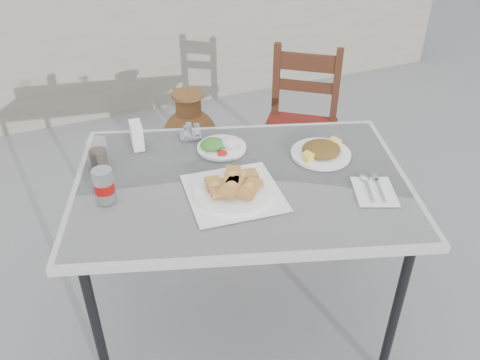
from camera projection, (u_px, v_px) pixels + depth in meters
name	position (u px, v px, depth m)	size (l,w,h in m)	color
ground	(254.00, 299.00, 2.66)	(80.00, 80.00, 0.00)	gray
cafe_table	(242.00, 190.00, 2.13)	(1.60, 1.32, 0.84)	black
pide_plate	(234.00, 186.00, 2.00)	(0.40, 0.40, 0.07)	white
salad_rice_plate	(221.00, 145.00, 2.28)	(0.22, 0.22, 0.06)	white
salad_chopped_plate	(321.00, 151.00, 2.24)	(0.27, 0.27, 0.06)	white
soda_can	(104.00, 186.00, 1.94)	(0.08, 0.08, 0.14)	silver
cola_glass	(98.00, 155.00, 2.15)	(0.09, 0.09, 0.12)	white
napkin_holder	(137.00, 135.00, 2.28)	(0.07, 0.10, 0.12)	white
condiment_caddy	(191.00, 133.00, 2.37)	(0.12, 0.10, 0.07)	silver
cutlery_napkin	(373.00, 189.00, 2.03)	(0.22, 0.25, 0.02)	white
chair	(300.00, 128.00, 3.15)	(0.61, 0.61, 0.98)	#36190E
terracotta_urn	(191.00, 143.00, 3.38)	(0.39, 0.39, 0.68)	brown
back_wall	(133.00, 39.00, 4.22)	(6.00, 0.25, 1.20)	gray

